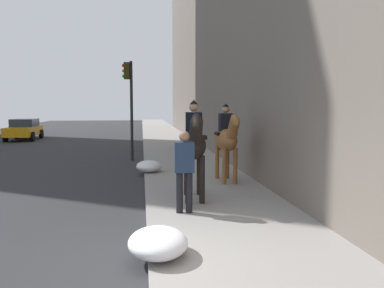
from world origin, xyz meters
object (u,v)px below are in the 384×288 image
object	(u,v)px
car_near_lane	(24,129)
traffic_light_near_curb	(129,95)
mounted_horse_near	(194,144)
mounted_horse_far	(227,139)
pedestrian_greeting	(184,166)

from	to	relation	value
car_near_lane	traffic_light_near_curb	size ratio (longest dim) A/B	0.99
mounted_horse_near	traffic_light_near_curb	distance (m)	8.26
mounted_horse_near	mounted_horse_far	xyz separation A→B (m)	(2.15, -1.23, -0.06)
mounted_horse_far	pedestrian_greeting	distance (m)	3.66
car_near_lane	traffic_light_near_curb	world-z (taller)	traffic_light_near_curb
car_near_lane	traffic_light_near_curb	xyz separation A→B (m)	(-11.48, -7.49, 2.04)
mounted_horse_near	mounted_horse_far	bearing A→B (deg)	154.24
pedestrian_greeting	traffic_light_near_curb	size ratio (longest dim) A/B	0.41
car_near_lane	traffic_light_near_curb	distance (m)	13.86
traffic_light_near_curb	mounted_horse_near	bearing A→B (deg)	-167.88
mounted_horse_near	mounted_horse_far	distance (m)	2.48
traffic_light_near_curb	car_near_lane	bearing A→B (deg)	33.15
mounted_horse_near	car_near_lane	world-z (taller)	mounted_horse_near
pedestrian_greeting	traffic_light_near_curb	bearing A→B (deg)	10.42
car_near_lane	traffic_light_near_curb	bearing A→B (deg)	32.28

